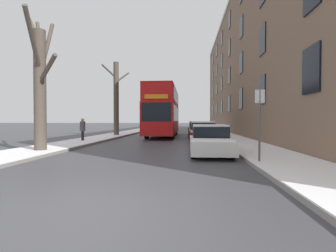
# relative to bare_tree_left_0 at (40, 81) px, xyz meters

# --- Properties ---
(ground_plane) EXTENTS (320.00, 320.00, 0.00)m
(ground_plane) POSITION_rel_bare_tree_left_0_xyz_m (4.92, -7.35, -3.35)
(ground_plane) COLOR #424247
(sidewalk_left) EXTENTS (2.62, 130.00, 0.16)m
(sidewalk_left) POSITION_rel_bare_tree_left_0_xyz_m (-0.35, 45.65, -3.27)
(sidewalk_left) COLOR gray
(sidewalk_left) RESTS_ON ground
(sidewalk_right) EXTENTS (2.62, 130.00, 0.16)m
(sidewalk_right) POSITION_rel_bare_tree_left_0_xyz_m (10.19, 45.65, -3.27)
(sidewalk_right) COLOR gray
(sidewalk_right) RESTS_ON ground
(terrace_facade_right) EXTENTS (9.10, 52.50, 15.67)m
(terrace_facade_right) POSITION_rel_bare_tree_left_0_xyz_m (16.00, 18.55, 4.49)
(terrace_facade_right) COLOR #7A604C
(terrace_facade_right) RESTS_ON ground
(bare_tree_left_0) EXTENTS (2.90, 4.56, 6.90)m
(bare_tree_left_0) POSITION_rel_bare_tree_left_0_xyz_m (0.00, 0.00, 0.00)
(bare_tree_left_0) COLOR #4C4238
(bare_tree_left_0) RESTS_ON ground
(bare_tree_left_1) EXTENTS (2.21, 2.32, 7.04)m
(bare_tree_left_1) POSITION_rel_bare_tree_left_0_xyz_m (0.01, 12.84, 0.36)
(bare_tree_left_1) COLOR #4C4238
(bare_tree_left_1) RESTS_ON ground
(double_decker_bus) EXTENTS (2.51, 11.39, 4.48)m
(double_decker_bus) POSITION_rel_bare_tree_left_0_xyz_m (4.46, 13.34, -0.82)
(double_decker_bus) COLOR red
(double_decker_bus) RESTS_ON ground
(parked_car_0) EXTENTS (1.74, 4.36, 1.33)m
(parked_car_0) POSITION_rel_bare_tree_left_0_xyz_m (7.78, 0.15, -2.73)
(parked_car_0) COLOR silver
(parked_car_0) RESTS_ON ground
(parked_car_1) EXTENTS (1.71, 4.16, 1.46)m
(parked_car_1) POSITION_rel_bare_tree_left_0_xyz_m (7.78, 5.77, -2.68)
(parked_car_1) COLOR maroon
(parked_car_1) RESTS_ON ground
(parked_car_2) EXTENTS (1.81, 4.34, 1.37)m
(parked_car_2) POSITION_rel_bare_tree_left_0_xyz_m (7.78, 11.01, -2.72)
(parked_car_2) COLOR black
(parked_car_2) RESTS_ON ground
(parked_car_3) EXTENTS (1.90, 3.97, 1.43)m
(parked_car_3) POSITION_rel_bare_tree_left_0_xyz_m (7.78, 17.22, -2.69)
(parked_car_3) COLOR #9EA3AD
(parked_car_3) RESTS_ON ground
(oncoming_van) EXTENTS (2.04, 5.69, 2.21)m
(oncoming_van) POSITION_rel_bare_tree_left_0_xyz_m (3.73, 29.41, -2.14)
(oncoming_van) COLOR #9EA3AD
(oncoming_van) RESTS_ON ground
(pedestrian_left_sidewalk) EXTENTS (0.37, 0.37, 1.68)m
(pedestrian_left_sidewalk) POSITION_rel_bare_tree_left_0_xyz_m (-0.45, 5.93, -2.43)
(pedestrian_left_sidewalk) COLOR black
(pedestrian_left_sidewalk) RESTS_ON ground
(street_sign_post) EXTENTS (0.32, 0.07, 2.57)m
(street_sign_post) POSITION_rel_bare_tree_left_0_xyz_m (9.18, -2.72, -1.88)
(street_sign_post) COLOR #4C4F54
(street_sign_post) RESTS_ON ground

